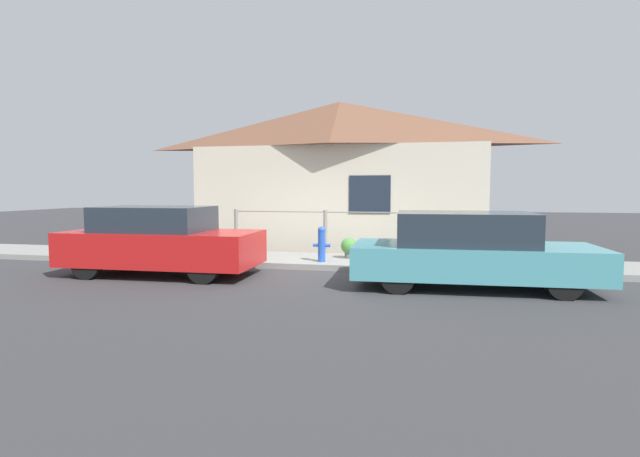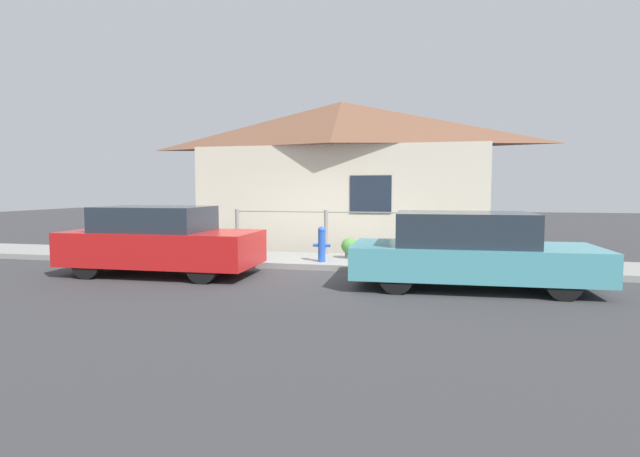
% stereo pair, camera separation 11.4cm
% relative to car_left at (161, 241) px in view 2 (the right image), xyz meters
% --- Properties ---
extents(ground_plane, '(60.00, 60.00, 0.00)m').
position_rel_car_left_xyz_m(ground_plane, '(2.85, 1.21, -0.71)').
color(ground_plane, '#38383A').
extents(sidewalk, '(24.00, 1.97, 0.13)m').
position_rel_car_left_xyz_m(sidewalk, '(2.85, 2.20, -0.64)').
color(sidewalk, gray).
rests_on(sidewalk, ground_plane).
extents(house, '(8.51, 2.23, 4.28)m').
position_rel_car_left_xyz_m(house, '(2.85, 4.95, 2.69)').
color(house, beige).
rests_on(house, ground_plane).
extents(fence, '(4.90, 0.10, 1.11)m').
position_rel_car_left_xyz_m(fence, '(2.85, 3.03, 0.04)').
color(fence, gray).
rests_on(fence, sidewalk).
extents(car_left, '(3.99, 1.80, 1.42)m').
position_rel_car_left_xyz_m(car_left, '(0.00, 0.00, 0.00)').
color(car_left, red).
rests_on(car_left, ground_plane).
extents(car_right, '(4.34, 1.94, 1.36)m').
position_rel_car_left_xyz_m(car_right, '(6.15, -0.00, -0.04)').
color(car_right, teal).
rests_on(car_right, ground_plane).
extents(fire_hydrant, '(0.39, 0.18, 0.81)m').
position_rel_car_left_xyz_m(fire_hydrant, '(3.05, 1.66, -0.15)').
color(fire_hydrant, blue).
rests_on(fire_hydrant, sidewalk).
extents(potted_plant_near_hydrant, '(0.38, 0.38, 0.49)m').
position_rel_car_left_xyz_m(potted_plant_near_hydrant, '(3.56, 2.37, -0.30)').
color(potted_plant_near_hydrant, slate).
rests_on(potted_plant_near_hydrant, sidewalk).
extents(potted_plant_by_fence, '(0.49, 0.49, 0.61)m').
position_rel_car_left_xyz_m(potted_plant_by_fence, '(0.30, 2.52, -0.24)').
color(potted_plant_by_fence, slate).
rests_on(potted_plant_by_fence, sidewalk).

